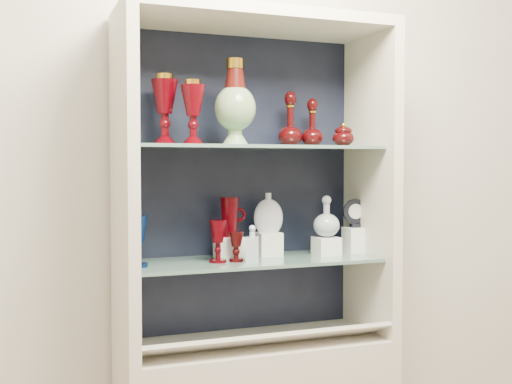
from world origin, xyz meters
name	(u,v)px	position (x,y,z in m)	size (l,w,h in m)	color
wall_back	(237,165)	(0.00, 1.75, 1.40)	(3.50, 0.02, 2.80)	beige
cabinet_back_panel	(239,184)	(0.00, 1.72, 1.32)	(0.98, 0.02, 1.15)	black
cabinet_side_left	(124,187)	(-0.48, 1.53, 1.32)	(0.04, 0.40, 1.15)	beige
cabinet_side_right	(370,184)	(0.48, 1.53, 1.32)	(0.04, 0.40, 1.15)	beige
cabinet_top_cap	(256,21)	(0.00, 1.53, 1.92)	(1.00, 0.40, 0.04)	beige
shelf_lower	(254,261)	(0.00, 1.55, 1.04)	(0.92, 0.34, 0.01)	slate
shelf_upper	(254,147)	(0.00, 1.55, 1.46)	(0.92, 0.34, 0.01)	slate
label_ledge	(267,340)	(0.00, 1.42, 0.78)	(0.92, 0.18, 0.01)	beige
label_card_0	(338,328)	(0.28, 1.42, 0.80)	(0.10, 0.07, 0.00)	white
label_card_1	(194,343)	(-0.27, 1.42, 0.80)	(0.10, 0.07, 0.00)	white
label_card_2	(276,335)	(0.03, 1.42, 0.80)	(0.10, 0.07, 0.00)	white
pedestal_lamp_left	(193,112)	(-0.25, 1.50, 1.58)	(0.09, 0.09, 0.22)	#4A0005
pedestal_lamp_right	(165,110)	(-0.33, 1.59, 1.60)	(0.10, 0.10, 0.25)	#4A0005
enamel_urn	(235,102)	(-0.09, 1.50, 1.62)	(0.15, 0.15, 0.30)	#0B4A27
ruby_decanter_a	(290,116)	(0.17, 1.61, 1.59)	(0.09, 0.09, 0.24)	#380707
ruby_decanter_b	(312,121)	(0.26, 1.61, 1.57)	(0.09, 0.09, 0.20)	#380707
lidded_bowl	(343,134)	(0.36, 1.52, 1.52)	(0.08, 0.08, 0.09)	#380707
cobalt_goblet	(137,241)	(-0.44, 1.52, 1.14)	(0.07, 0.07, 0.18)	#02143D
ruby_goblet_tall	(218,241)	(-0.15, 1.52, 1.13)	(0.06, 0.06, 0.15)	#4A0005
ruby_goblet_small	(236,247)	(-0.08, 1.51, 1.10)	(0.06, 0.06, 0.11)	#380707
riser_ruby_pitcher	(230,247)	(-0.08, 1.60, 1.09)	(0.10, 0.10, 0.08)	silver
ruby_pitcher	(230,217)	(-0.08, 1.60, 1.20)	(0.11, 0.07, 0.15)	#4A0005
clear_square_bottle	(252,244)	(-0.03, 1.48, 1.12)	(0.05, 0.05, 0.13)	#9AA4B1
riser_flat_flask	(268,244)	(0.08, 1.61, 1.09)	(0.09, 0.09, 0.09)	silver
flat_flask	(268,212)	(0.08, 1.61, 1.22)	(0.11, 0.04, 0.16)	silver
riser_clear_round_decanter	(326,246)	(0.30, 1.55, 1.08)	(0.09, 0.09, 0.07)	silver
clear_round_decanter	(326,217)	(0.30, 1.55, 1.20)	(0.10, 0.10, 0.15)	#9AA4B1
riser_cameo_medallion	(355,240)	(0.44, 1.58, 1.10)	(0.08, 0.08, 0.10)	silver
cameo_medallion	(355,213)	(0.44, 1.58, 1.21)	(0.10, 0.04, 0.12)	black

